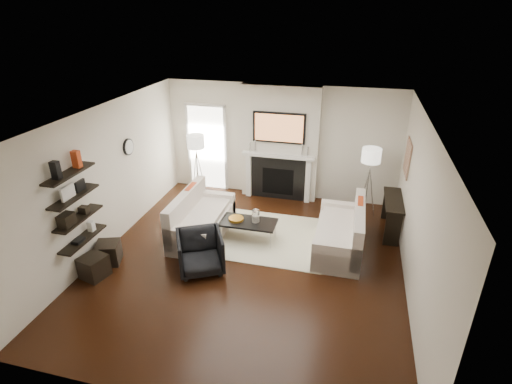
% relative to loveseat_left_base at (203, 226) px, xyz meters
% --- Properties ---
extents(room_envelope, '(6.00, 6.00, 6.00)m').
position_rel_loveseat_left_base_xyz_m(room_envelope, '(1.14, -0.68, 1.14)').
color(room_envelope, black).
rests_on(room_envelope, ground).
extents(chimney_breast, '(1.80, 0.25, 2.70)m').
position_rel_loveseat_left_base_xyz_m(chimney_breast, '(1.14, 2.20, 1.14)').
color(chimney_breast, silver).
rests_on(chimney_breast, floor).
extents(fireplace_surround, '(1.30, 0.02, 1.04)m').
position_rel_loveseat_left_base_xyz_m(fireplace_surround, '(1.14, 2.06, 0.31)').
color(fireplace_surround, black).
rests_on(fireplace_surround, floor).
extents(firebox, '(0.75, 0.02, 0.65)m').
position_rel_loveseat_left_base_xyz_m(firebox, '(1.14, 2.06, 0.24)').
color(firebox, black).
rests_on(firebox, floor).
extents(mantel_pilaster_l, '(0.12, 0.08, 1.10)m').
position_rel_loveseat_left_base_xyz_m(mantel_pilaster_l, '(0.42, 2.03, 0.34)').
color(mantel_pilaster_l, white).
rests_on(mantel_pilaster_l, floor).
extents(mantel_pilaster_r, '(0.12, 0.08, 1.10)m').
position_rel_loveseat_left_base_xyz_m(mantel_pilaster_r, '(1.86, 2.03, 0.34)').
color(mantel_pilaster_r, white).
rests_on(mantel_pilaster_r, floor).
extents(mantel_shelf, '(1.70, 0.18, 0.07)m').
position_rel_loveseat_left_base_xyz_m(mantel_shelf, '(1.14, 2.01, 0.91)').
color(mantel_shelf, white).
rests_on(mantel_shelf, chimney_breast).
extents(tv_body, '(1.20, 0.06, 0.70)m').
position_rel_loveseat_left_base_xyz_m(tv_body, '(1.14, 2.04, 1.57)').
color(tv_body, black).
rests_on(tv_body, chimney_breast).
extents(tv_screen, '(1.10, 0.00, 0.62)m').
position_rel_loveseat_left_base_xyz_m(tv_screen, '(1.14, 2.01, 1.57)').
color(tv_screen, '#BF723F').
rests_on(tv_screen, tv_body).
extents(candlestick_l_tall, '(0.04, 0.04, 0.30)m').
position_rel_loveseat_left_base_xyz_m(candlestick_l_tall, '(0.59, 2.02, 1.09)').
color(candlestick_l_tall, silver).
rests_on(candlestick_l_tall, mantel_shelf).
extents(candlestick_l_short, '(0.04, 0.04, 0.24)m').
position_rel_loveseat_left_base_xyz_m(candlestick_l_short, '(0.46, 2.02, 1.06)').
color(candlestick_l_short, silver).
rests_on(candlestick_l_short, mantel_shelf).
extents(candlestick_r_tall, '(0.04, 0.04, 0.30)m').
position_rel_loveseat_left_base_xyz_m(candlestick_r_tall, '(1.69, 2.02, 1.09)').
color(candlestick_r_tall, silver).
rests_on(candlestick_r_tall, mantel_shelf).
extents(candlestick_r_short, '(0.04, 0.04, 0.24)m').
position_rel_loveseat_left_base_xyz_m(candlestick_r_short, '(1.82, 2.02, 1.06)').
color(candlestick_r_short, silver).
rests_on(candlestick_r_short, mantel_shelf).
extents(hallway_panel, '(0.90, 0.02, 2.10)m').
position_rel_loveseat_left_base_xyz_m(hallway_panel, '(-0.71, 2.30, 0.84)').
color(hallway_panel, white).
rests_on(hallway_panel, floor).
extents(door_trim_l, '(0.06, 0.06, 2.16)m').
position_rel_loveseat_left_base_xyz_m(door_trim_l, '(-1.19, 2.28, 0.84)').
color(door_trim_l, white).
rests_on(door_trim_l, floor).
extents(door_trim_r, '(0.06, 0.06, 2.16)m').
position_rel_loveseat_left_base_xyz_m(door_trim_r, '(-0.23, 2.28, 0.84)').
color(door_trim_r, white).
rests_on(door_trim_r, floor).
extents(door_trim_top, '(1.02, 0.06, 0.06)m').
position_rel_loveseat_left_base_xyz_m(door_trim_top, '(-0.71, 2.28, 1.92)').
color(door_trim_top, white).
rests_on(door_trim_top, wall_back).
extents(rug, '(2.60, 2.00, 0.01)m').
position_rel_loveseat_left_base_xyz_m(rug, '(1.19, 0.26, -0.20)').
color(rug, beige).
rests_on(rug, floor).
extents(loveseat_left_base, '(0.85, 1.80, 0.42)m').
position_rel_loveseat_left_base_xyz_m(loveseat_left_base, '(0.00, 0.00, 0.00)').
color(loveseat_left_base, beige).
rests_on(loveseat_left_base, floor).
extents(loveseat_left_back, '(0.18, 1.80, 0.80)m').
position_rel_loveseat_left_base_xyz_m(loveseat_left_back, '(-0.33, 0.00, 0.32)').
color(loveseat_left_back, beige).
rests_on(loveseat_left_back, floor).
extents(loveseat_left_arm_n, '(0.85, 0.18, 0.60)m').
position_rel_loveseat_left_base_xyz_m(loveseat_left_arm_n, '(0.00, -0.81, 0.09)').
color(loveseat_left_arm_n, beige).
rests_on(loveseat_left_arm_n, floor).
extents(loveseat_left_arm_s, '(0.85, 0.18, 0.60)m').
position_rel_loveseat_left_base_xyz_m(loveseat_left_arm_s, '(0.00, 0.81, 0.09)').
color(loveseat_left_arm_s, beige).
rests_on(loveseat_left_arm_s, floor).
extents(loveseat_left_cushion, '(0.63, 1.44, 0.10)m').
position_rel_loveseat_left_base_xyz_m(loveseat_left_cushion, '(0.05, 0.00, 0.26)').
color(loveseat_left_cushion, beige).
rests_on(loveseat_left_cushion, loveseat_left_base).
extents(pillow_left_orange, '(0.10, 0.42, 0.42)m').
position_rel_loveseat_left_base_xyz_m(pillow_left_orange, '(-0.33, 0.30, 0.52)').
color(pillow_left_orange, '#BC3C17').
rests_on(pillow_left_orange, loveseat_left_cushion).
extents(pillow_left_charcoal, '(0.10, 0.40, 0.40)m').
position_rel_loveseat_left_base_xyz_m(pillow_left_charcoal, '(-0.33, -0.30, 0.51)').
color(pillow_left_charcoal, black).
rests_on(pillow_left_charcoal, loveseat_left_cushion).
extents(loveseat_right_base, '(0.85, 1.80, 0.42)m').
position_rel_loveseat_left_base_xyz_m(loveseat_right_base, '(2.71, 0.18, 0.00)').
color(loveseat_right_base, beige).
rests_on(loveseat_right_base, floor).
extents(loveseat_right_back, '(0.18, 1.80, 0.80)m').
position_rel_loveseat_left_base_xyz_m(loveseat_right_back, '(3.04, 0.18, 0.32)').
color(loveseat_right_back, beige).
rests_on(loveseat_right_back, floor).
extents(loveseat_right_arm_n, '(0.85, 0.18, 0.60)m').
position_rel_loveseat_left_base_xyz_m(loveseat_right_arm_n, '(2.71, -0.63, 0.09)').
color(loveseat_right_arm_n, beige).
rests_on(loveseat_right_arm_n, floor).
extents(loveseat_right_arm_s, '(0.85, 0.18, 0.60)m').
position_rel_loveseat_left_base_xyz_m(loveseat_right_arm_s, '(2.71, 0.99, 0.09)').
color(loveseat_right_arm_s, beige).
rests_on(loveseat_right_arm_s, floor).
extents(loveseat_right_cushion, '(0.63, 1.44, 0.10)m').
position_rel_loveseat_left_base_xyz_m(loveseat_right_cushion, '(2.66, 0.18, 0.26)').
color(loveseat_right_cushion, beige).
rests_on(loveseat_right_cushion, loveseat_right_base).
extents(pillow_right_orange, '(0.10, 0.42, 0.42)m').
position_rel_loveseat_left_base_xyz_m(pillow_right_orange, '(3.04, 0.48, 0.52)').
color(pillow_right_orange, '#BC3C17').
rests_on(pillow_right_orange, loveseat_right_cushion).
extents(pillow_right_charcoal, '(0.10, 0.40, 0.40)m').
position_rel_loveseat_left_base_xyz_m(pillow_right_charcoal, '(3.04, -0.12, 0.51)').
color(pillow_right_charcoal, black).
rests_on(pillow_right_charcoal, loveseat_right_cushion).
extents(coffee_table, '(1.10, 0.55, 0.04)m').
position_rel_loveseat_left_base_xyz_m(coffee_table, '(0.95, 0.06, 0.19)').
color(coffee_table, black).
rests_on(coffee_table, floor).
extents(coffee_leg_nw, '(0.02, 0.02, 0.38)m').
position_rel_loveseat_left_base_xyz_m(coffee_leg_nw, '(0.45, -0.16, -0.02)').
color(coffee_leg_nw, silver).
rests_on(coffee_leg_nw, floor).
extents(coffee_leg_ne, '(0.02, 0.02, 0.38)m').
position_rel_loveseat_left_base_xyz_m(coffee_leg_ne, '(1.45, -0.16, -0.02)').
color(coffee_leg_ne, silver).
rests_on(coffee_leg_ne, floor).
extents(coffee_leg_sw, '(0.02, 0.02, 0.38)m').
position_rel_loveseat_left_base_xyz_m(coffee_leg_sw, '(0.45, 0.28, -0.02)').
color(coffee_leg_sw, silver).
rests_on(coffee_leg_sw, floor).
extents(coffee_leg_se, '(0.02, 0.02, 0.38)m').
position_rel_loveseat_left_base_xyz_m(coffee_leg_se, '(1.45, 0.28, -0.02)').
color(coffee_leg_se, silver).
rests_on(coffee_leg_se, floor).
extents(hurricane_glass, '(0.15, 0.15, 0.26)m').
position_rel_loveseat_left_base_xyz_m(hurricane_glass, '(1.10, 0.06, 0.35)').
color(hurricane_glass, white).
rests_on(hurricane_glass, coffee_table).
extents(hurricane_candle, '(0.10, 0.10, 0.16)m').
position_rel_loveseat_left_base_xyz_m(hurricane_candle, '(1.10, 0.06, 0.29)').
color(hurricane_candle, white).
rests_on(hurricane_candle, coffee_table).
extents(copper_bowl, '(0.30, 0.30, 0.05)m').
position_rel_loveseat_left_base_xyz_m(copper_bowl, '(0.70, 0.06, 0.24)').
color(copper_bowl, '#B87B1E').
rests_on(copper_bowl, coffee_table).
extents(armchair, '(1.01, 0.99, 0.79)m').
position_rel_loveseat_left_base_xyz_m(armchair, '(0.39, -1.09, 0.18)').
color(armchair, black).
rests_on(armchair, floor).
extents(lamp_left_post, '(0.02, 0.02, 1.20)m').
position_rel_loveseat_left_base_xyz_m(lamp_left_post, '(-0.71, 1.59, 0.39)').
color(lamp_left_post, silver).
rests_on(lamp_left_post, floor).
extents(lamp_left_shade, '(0.40, 0.40, 0.30)m').
position_rel_loveseat_left_base_xyz_m(lamp_left_shade, '(-0.71, 1.59, 1.24)').
color(lamp_left_shade, white).
rests_on(lamp_left_shade, lamp_left_post).
extents(lamp_left_leg_a, '(0.25, 0.02, 1.23)m').
position_rel_loveseat_left_base_xyz_m(lamp_left_leg_a, '(-0.60, 1.59, 0.39)').
color(lamp_left_leg_a, silver).
rests_on(lamp_left_leg_a, floor).
extents(lamp_left_leg_b, '(0.14, 0.22, 1.23)m').
position_rel_loveseat_left_base_xyz_m(lamp_left_leg_b, '(-0.77, 1.68, 0.39)').
color(lamp_left_leg_b, silver).
rests_on(lamp_left_leg_b, floor).
extents(lamp_left_leg_c, '(0.14, 0.22, 1.23)m').
position_rel_loveseat_left_base_xyz_m(lamp_left_leg_c, '(-0.77, 1.49, 0.39)').
color(lamp_left_leg_c, silver).
rests_on(lamp_left_leg_c, floor).
extents(lamp_right_post, '(0.02, 0.02, 1.20)m').
position_rel_loveseat_left_base_xyz_m(lamp_right_post, '(3.19, 1.63, 0.39)').
color(lamp_right_post, silver).
rests_on(lamp_right_post, floor).
extents(lamp_right_shade, '(0.40, 0.40, 0.30)m').
position_rel_loveseat_left_base_xyz_m(lamp_right_shade, '(3.19, 1.63, 1.24)').
color(lamp_right_shade, white).
rests_on(lamp_right_shade, lamp_right_post).
extents(lamp_right_leg_a, '(0.25, 0.02, 1.23)m').
position_rel_loveseat_left_base_xyz_m(lamp_right_leg_a, '(3.30, 1.63, 0.39)').
color(lamp_right_leg_a, silver).
rests_on(lamp_right_leg_a, floor).
extents(lamp_right_leg_b, '(0.14, 0.22, 1.23)m').
position_rel_loveseat_left_base_xyz_m(lamp_right_leg_b, '(3.13, 1.72, 0.39)').
color(lamp_right_leg_b, silver).
rests_on(lamp_right_leg_b, floor).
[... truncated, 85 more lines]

